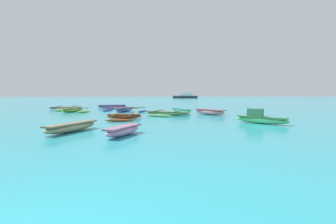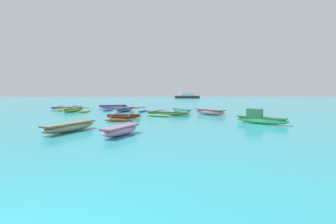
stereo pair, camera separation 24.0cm
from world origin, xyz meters
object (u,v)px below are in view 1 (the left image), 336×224
moored_boat_9 (72,110)px  moored_boat_10 (167,113)px  moored_boat_1 (124,110)px  distant_ferry (185,96)px  moored_boat_3 (66,108)px  moored_boat_2 (260,118)px  moored_boat_7 (72,127)px  moored_boat_0 (124,116)px  moored_boat_4 (210,112)px  moored_boat_8 (181,110)px  moored_boat_6 (112,106)px  moored_boat_5 (123,130)px

moored_boat_9 → moored_boat_10: (9.65, -3.92, -0.03)m
moored_boat_1 → distant_ferry: 62.52m
moored_boat_3 → moored_boat_2: bearing=-45.3°
moored_boat_7 → distant_ferry: 74.76m
moored_boat_0 → moored_boat_2: 9.69m
moored_boat_4 → distant_ferry: (6.11, 64.77, 0.56)m
moored_boat_1 → moored_boat_8: 5.99m
moored_boat_4 → moored_boat_6: size_ratio=0.67×
moored_boat_3 → moored_boat_9: bearing=-68.0°
moored_boat_6 → moored_boat_7: moored_boat_6 is taller
moored_boat_0 → moored_boat_1: 6.59m
moored_boat_6 → distant_ferry: 57.53m
moored_boat_1 → moored_boat_5: size_ratio=2.02×
moored_boat_6 → distant_ferry: size_ratio=0.48×
moored_boat_10 → moored_boat_6: bearing=148.9°
moored_boat_4 → moored_boat_9: 13.99m
moored_boat_6 → moored_boat_7: size_ratio=1.39×
moored_boat_6 → moored_boat_7: 18.21m
moored_boat_5 → moored_boat_4: bearing=-5.7°
moored_boat_0 → moored_boat_4: bearing=21.2°
moored_boat_3 → moored_boat_5: size_ratio=1.57×
moored_boat_8 → moored_boat_6: bearing=-157.8°
moored_boat_3 → moored_boat_6: (4.78, 2.87, 0.02)m
moored_boat_1 → moored_boat_2: size_ratio=1.72×
moored_boat_4 → moored_boat_9: bearing=-143.9°
moored_boat_2 → moored_boat_1: bearing=177.4°
moored_boat_5 → moored_boat_8: size_ratio=0.80×
moored_boat_2 → moored_boat_9: 18.13m
moored_boat_1 → moored_boat_2: 14.04m
moored_boat_8 → moored_boat_9: 11.27m
moored_boat_2 → moored_boat_5: (-8.17, -3.62, -0.09)m
moored_boat_4 → moored_boat_3: bearing=-152.6°
moored_boat_10 → moored_boat_8: bearing=87.6°
moored_boat_6 → moored_boat_2: bearing=-64.1°
moored_boat_0 → moored_boat_1: size_ratio=0.86×
moored_boat_0 → moored_boat_10: bearing=36.6°
moored_boat_2 → moored_boat_8: moored_boat_2 is taller
moored_boat_2 → distant_ferry: (4.26, 70.74, 0.50)m
moored_boat_3 → moored_boat_4: bearing=-32.7°
moored_boat_0 → moored_boat_1: moored_boat_1 is taller
moored_boat_2 → moored_boat_4: 6.25m
moored_boat_1 → moored_boat_6: (-2.41, 5.82, 0.00)m
moored_boat_2 → moored_boat_3: (-17.18, 12.81, -0.13)m
moored_boat_0 → moored_boat_7: moored_boat_7 is taller
moored_boat_1 → moored_boat_3: bearing=90.9°
moored_boat_6 → moored_boat_8: bearing=-51.7°
moored_boat_5 → moored_boat_3: bearing=56.4°
moored_boat_2 → moored_boat_3: moored_boat_2 is taller
moored_boat_1 → moored_boat_4: size_ratio=1.63×
moored_boat_6 → moored_boat_9: 6.68m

